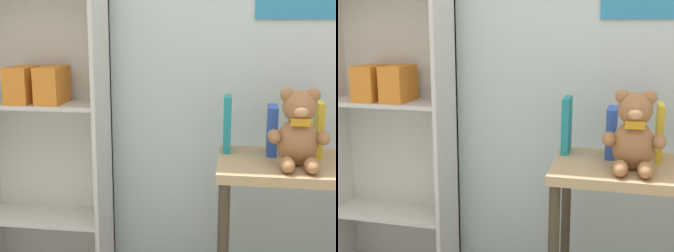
% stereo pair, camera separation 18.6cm
% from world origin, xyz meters
% --- Properties ---
extents(wall_back, '(4.80, 0.07, 2.50)m').
position_xyz_m(wall_back, '(0.00, 1.34, 1.25)').
color(wall_back, silver).
rests_on(wall_back, ground_plane).
extents(bookshelf_side, '(0.59, 0.26, 1.67)m').
position_xyz_m(bookshelf_side, '(-0.83, 1.19, 0.91)').
color(bookshelf_side, beige).
rests_on(bookshelf_side, ground_plane).
extents(display_table, '(0.59, 0.42, 0.67)m').
position_xyz_m(display_table, '(0.27, 0.96, 0.55)').
color(display_table, tan).
rests_on(display_table, ground_plane).
extents(teddy_bear, '(0.22, 0.20, 0.29)m').
position_xyz_m(teddy_bear, '(0.26, 0.89, 0.80)').
color(teddy_bear, '#99663D').
rests_on(teddy_bear, display_table).
extents(book_standing_teal, '(0.03, 0.12, 0.23)m').
position_xyz_m(book_standing_teal, '(0.01, 1.07, 0.79)').
color(book_standing_teal, teal).
rests_on(book_standing_teal, display_table).
extents(book_standing_blue, '(0.04, 0.13, 0.19)m').
position_xyz_m(book_standing_blue, '(0.18, 1.05, 0.77)').
color(book_standing_blue, '#2D51B7').
rests_on(book_standing_blue, display_table).
extents(book_standing_yellow, '(0.03, 0.14, 0.21)m').
position_xyz_m(book_standing_yellow, '(0.36, 1.06, 0.78)').
color(book_standing_yellow, gold).
rests_on(book_standing_yellow, display_table).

